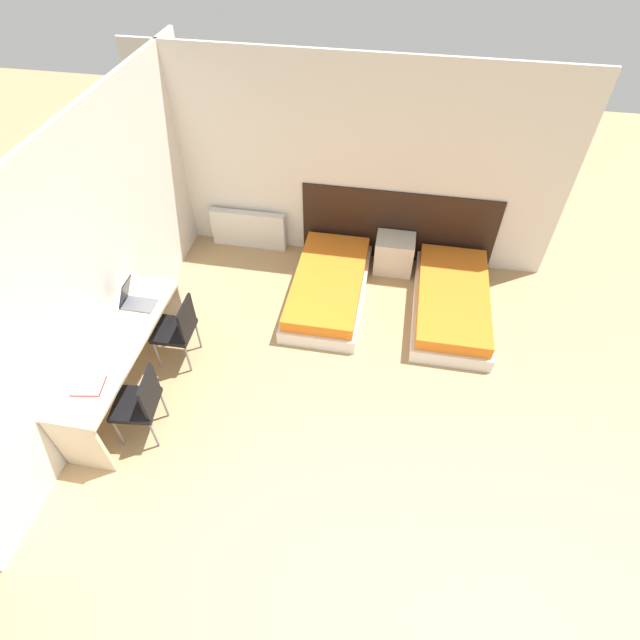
% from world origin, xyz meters
% --- Properties ---
extents(ground_plane, '(20.00, 20.00, 0.00)m').
position_xyz_m(ground_plane, '(0.00, 0.00, 0.00)').
color(ground_plane, tan).
extents(wall_back, '(5.45, 0.05, 2.70)m').
position_xyz_m(wall_back, '(0.00, 4.36, 1.35)').
color(wall_back, silver).
rests_on(wall_back, ground_plane).
extents(wall_left, '(0.05, 5.33, 2.70)m').
position_xyz_m(wall_left, '(-2.25, 2.17, 1.35)').
color(wall_left, silver).
rests_on(wall_left, ground_plane).
extents(headboard_panel, '(2.62, 0.03, 1.06)m').
position_xyz_m(headboard_panel, '(0.73, 4.32, 0.53)').
color(headboard_panel, black).
rests_on(headboard_panel, ground_plane).
extents(bed_near_window, '(0.94, 1.87, 0.35)m').
position_xyz_m(bed_near_window, '(-0.06, 3.35, 0.17)').
color(bed_near_window, silver).
rests_on(bed_near_window, ground_plane).
extents(bed_near_door, '(0.94, 1.87, 0.35)m').
position_xyz_m(bed_near_door, '(1.52, 3.35, 0.17)').
color(bed_near_door, silver).
rests_on(bed_near_door, ground_plane).
extents(nightstand, '(0.52, 0.42, 0.51)m').
position_xyz_m(nightstand, '(0.73, 4.08, 0.25)').
color(nightstand, beige).
rests_on(nightstand, ground_plane).
extents(radiator, '(1.08, 0.12, 0.56)m').
position_xyz_m(radiator, '(-1.38, 4.24, 0.28)').
color(radiator, silver).
rests_on(radiator, ground_plane).
extents(desk, '(0.56, 2.00, 0.76)m').
position_xyz_m(desk, '(-1.94, 1.53, 0.59)').
color(desk, beige).
rests_on(desk, ground_plane).
extents(chair_near_laptop, '(0.43, 0.43, 0.89)m').
position_xyz_m(chair_near_laptop, '(-1.53, 2.03, 0.51)').
color(chair_near_laptop, black).
rests_on(chair_near_laptop, ground_plane).
extents(chair_near_notebook, '(0.46, 0.46, 0.89)m').
position_xyz_m(chair_near_notebook, '(-1.53, 1.03, 0.51)').
color(chair_near_notebook, black).
rests_on(chair_near_notebook, ground_plane).
extents(laptop, '(0.36, 0.21, 0.35)m').
position_xyz_m(laptop, '(-1.97, 2.06, 0.83)').
color(laptop, slate).
rests_on(laptop, desk).
extents(open_notebook, '(0.31, 0.28, 0.02)m').
position_xyz_m(open_notebook, '(-1.94, 0.96, 0.77)').
color(open_notebook, '#B21E1E').
rests_on(open_notebook, desk).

